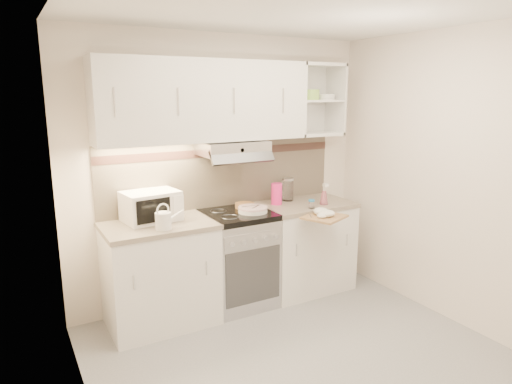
# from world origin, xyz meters

# --- Properties ---
(ground) EXTENTS (3.00, 3.00, 0.00)m
(ground) POSITION_xyz_m (0.00, 0.00, 0.00)
(ground) COLOR #9B9B9E
(ground) RESTS_ON ground
(room_shell) EXTENTS (3.04, 2.84, 2.52)m
(room_shell) POSITION_xyz_m (0.00, 0.37, 1.63)
(room_shell) COLOR #F0E2D1
(room_shell) RESTS_ON ground
(base_cabinet_left) EXTENTS (0.90, 0.60, 0.86)m
(base_cabinet_left) POSITION_xyz_m (-0.75, 1.10, 0.43)
(base_cabinet_left) COLOR white
(base_cabinet_left) RESTS_ON ground
(worktop_left) EXTENTS (0.92, 0.62, 0.04)m
(worktop_left) POSITION_xyz_m (-0.75, 1.10, 0.88)
(worktop_left) COLOR gray
(worktop_left) RESTS_ON base_cabinet_left
(base_cabinet_right) EXTENTS (0.90, 0.60, 0.86)m
(base_cabinet_right) POSITION_xyz_m (0.75, 1.10, 0.43)
(base_cabinet_right) COLOR white
(base_cabinet_right) RESTS_ON ground
(worktop_right) EXTENTS (0.92, 0.62, 0.04)m
(worktop_right) POSITION_xyz_m (0.75, 1.10, 0.88)
(worktop_right) COLOR gray
(worktop_right) RESTS_ON base_cabinet_right
(electric_range) EXTENTS (0.60, 0.60, 0.90)m
(electric_range) POSITION_xyz_m (0.00, 1.10, 0.45)
(electric_range) COLOR #B7B7BC
(electric_range) RESTS_ON ground
(microwave) EXTENTS (0.49, 0.39, 0.25)m
(microwave) POSITION_xyz_m (-0.77, 1.22, 1.03)
(microwave) COLOR white
(microwave) RESTS_ON worktop_left
(watering_can) EXTENTS (0.25, 0.13, 0.21)m
(watering_can) POSITION_xyz_m (-0.75, 0.91, 0.98)
(watering_can) COLOR white
(watering_can) RESTS_ON worktop_left
(plate_stack) EXTENTS (0.27, 0.27, 0.06)m
(plate_stack) POSITION_xyz_m (0.12, 1.03, 0.93)
(plate_stack) COLOR white
(plate_stack) RESTS_ON electric_range
(bread_loaf) EXTENTS (0.18, 0.18, 0.05)m
(bread_loaf) POSITION_xyz_m (0.13, 1.21, 0.92)
(bread_loaf) COLOR olive
(bread_loaf) RESTS_ON electric_range
(pink_pitcher) EXTENTS (0.11, 0.10, 0.21)m
(pink_pitcher) POSITION_xyz_m (0.47, 1.18, 1.00)
(pink_pitcher) COLOR #FC2381
(pink_pitcher) RESTS_ON worktop_right
(glass_jar) EXTENTS (0.12, 0.12, 0.23)m
(glass_jar) POSITION_xyz_m (0.65, 1.27, 1.02)
(glass_jar) COLOR white
(glass_jar) RESTS_ON worktop_right
(spice_jar) EXTENTS (0.06, 0.06, 0.09)m
(spice_jar) POSITION_xyz_m (0.67, 0.88, 0.94)
(spice_jar) COLOR white
(spice_jar) RESTS_ON worktop_right
(spray_bottle) EXTENTS (0.08, 0.08, 0.22)m
(spray_bottle) POSITION_xyz_m (0.87, 0.95, 0.99)
(spray_bottle) COLOR pink
(spray_bottle) RESTS_ON worktop_right
(cutting_board) EXTENTS (0.44, 0.42, 0.02)m
(cutting_board) POSITION_xyz_m (0.66, 0.66, 0.87)
(cutting_board) COLOR #AA775A
(cutting_board) RESTS_ON base_cabinet_right
(dish_towel) EXTENTS (0.25, 0.22, 0.07)m
(dish_towel) POSITION_xyz_m (0.64, 0.69, 0.91)
(dish_towel) COLOR silver
(dish_towel) RESTS_ON cutting_board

